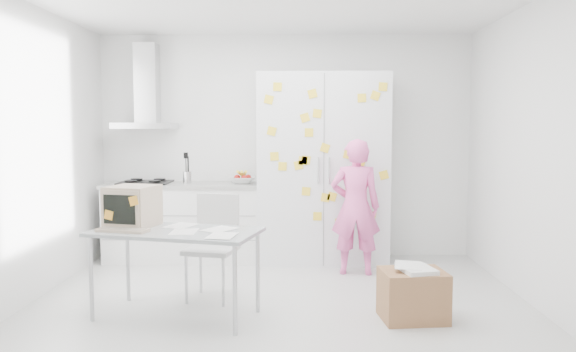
{
  "coord_description": "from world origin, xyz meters",
  "views": [
    {
      "loc": [
        0.18,
        -4.88,
        1.59
      ],
      "look_at": [
        0.06,
        0.78,
        1.09
      ],
      "focal_mm": 35.0,
      "sensor_mm": 36.0,
      "label": 1
    }
  ],
  "objects_px": {
    "person": "(355,207)",
    "cardboard_box": "(413,294)",
    "desk": "(148,218)",
    "chair": "(214,240)"
  },
  "relations": [
    {
      "from": "desk",
      "to": "chair",
      "type": "xyz_separation_m",
      "value": [
        0.49,
        0.45,
        -0.28
      ]
    },
    {
      "from": "person",
      "to": "cardboard_box",
      "type": "bearing_deg",
      "value": 106.59
    },
    {
      "from": "person",
      "to": "chair",
      "type": "bearing_deg",
      "value": 35.37
    },
    {
      "from": "person",
      "to": "cardboard_box",
      "type": "height_order",
      "value": "person"
    },
    {
      "from": "chair",
      "to": "cardboard_box",
      "type": "xyz_separation_m",
      "value": [
        1.73,
        -0.59,
        -0.33
      ]
    },
    {
      "from": "cardboard_box",
      "to": "desk",
      "type": "bearing_deg",
      "value": 176.32
    },
    {
      "from": "cardboard_box",
      "to": "person",
      "type": "bearing_deg",
      "value": 102.94
    },
    {
      "from": "desk",
      "to": "cardboard_box",
      "type": "bearing_deg",
      "value": 9.91
    },
    {
      "from": "person",
      "to": "cardboard_box",
      "type": "distance_m",
      "value": 1.58
    },
    {
      "from": "desk",
      "to": "cardboard_box",
      "type": "relative_size",
      "value": 2.66
    }
  ]
}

